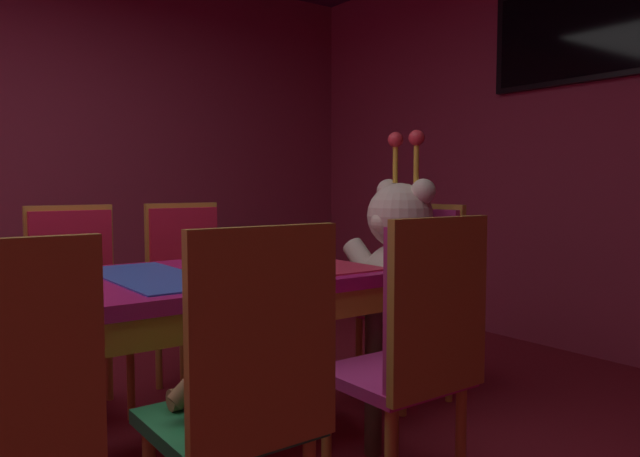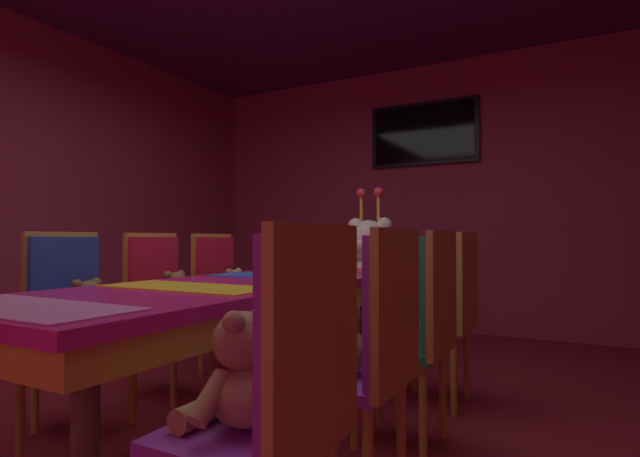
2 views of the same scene
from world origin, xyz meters
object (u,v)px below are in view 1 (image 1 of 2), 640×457
Objects in this scene: banquet_table at (53,312)px; king_teddy_bear at (398,254)px; wall_tv at (574,30)px; teddy_left_2 at (84,294)px; chair_right_3 at (420,338)px; chair_left_2 at (75,287)px; chair_left_3 at (189,276)px; teddy_right_2 at (223,369)px; chair_right_2 at (249,377)px; throne_chair at (422,280)px; teddy_left_3 at (200,283)px.

banquet_table is 1.61m from king_teddy_bear.
wall_tv reaches higher than banquet_table.
teddy_left_2 is 0.32× the size of chair_right_3.
chair_left_2 is at bearing -32.49° from king_teddy_bear.
chair_left_3 reaches higher than teddy_right_2.
king_teddy_bear is at bearing 90.00° from banquet_table.
teddy_left_2 is 1.40m from teddy_right_2.
throne_chair is (-0.85, 1.50, 0.00)m from chair_right_2.
banquet_table is at bearing -19.03° from chair_left_2.
chair_right_2 is at bearing 180.00° from teddy_right_2.
teddy_left_2 is 0.32× the size of chair_right_2.
banquet_table is 2.50× the size of throne_chair.
chair_right_2 is 3.25× the size of teddy_right_2.
teddy_right_2 is (1.40, -0.01, -0.00)m from teddy_left_2.
king_teddy_bear reaches higher than chair_right_2.
chair_right_3 is 2.76m from wall_tv.
chair_right_2 is 1.00× the size of throne_chair.
banquet_table reaches higher than teddy_left_3.
chair_right_2 is 0.14m from teddy_right_2.
chair_left_2 is 3.28m from wall_tv.
chair_right_2 is at bearing 32.56° from king_teddy_bear.
throne_chair is (0.84, 1.49, 0.00)m from chair_left_2.
chair_left_3 is 3.25× the size of teddy_right_2.
throne_chair reaches higher than banquet_table.
chair_left_2 and chair_right_2 have the same top height.
chair_left_3 is 0.87× the size of wall_tv.
teddy_left_2 is 1.06× the size of teddy_left_3.
teddy_left_2 is (-0.69, 0.29, -0.07)m from banquet_table.
teddy_right_2 is 0.34× the size of king_teddy_bear.
banquet_table is 2.50× the size of chair_left_2.
teddy_right_2 reaches higher than teddy_left_3.
wall_tv reaches higher than teddy_left_3.
chair_right_2 reaches higher than teddy_left_2.
chair_right_3 is at bearing 1.27° from chair_left_3.
teddy_left_3 is 2.77m from wall_tv.
chair_left_3 and throne_chair have the same top height.
chair_right_2 is at bearing 17.90° from banquet_table.
chair_left_3 is 1.67m from teddy_right_2.
throne_chair is at bearing 60.57° from chair_left_2.
teddy_right_2 is 3.27m from wall_tv.
king_teddy_bear is at bearing 57.51° from chair_left_2.
chair_right_3 reaches higher than teddy_right_2.
teddy_left_3 is 0.26× the size of wall_tv.
wall_tv reaches higher than chair_left_3.
chair_left_2 is at bearing -0.49° from chair_right_2.
teddy_left_2 is 0.27× the size of wall_tv.
teddy_left_3 is at bearing -107.52° from wall_tv.
teddy_right_2 is at bearing -0.60° from teddy_left_2.
chair_right_3 is 1.09m from king_teddy_bear.
wall_tv reaches higher than chair_right_3.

